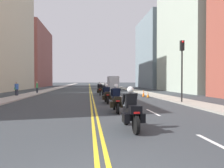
{
  "coord_description": "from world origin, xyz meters",
  "views": [
    {
      "loc": [
        -0.3,
        -3.17,
        1.84
      ],
      "look_at": [
        1.67,
        13.82,
        1.54
      ],
      "focal_mm": 32.16,
      "sensor_mm": 36.0,
      "label": 1
    }
  ],
  "objects_px": {
    "motorcycle_1": "(116,101)",
    "pedestrian_1": "(37,87)",
    "motorcycle_3": "(105,92)",
    "motorcycle_2": "(107,95)",
    "pedestrian_0": "(17,89)",
    "traffic_cone_0": "(148,95)",
    "parked_truck": "(113,83)",
    "traffic_cone_1": "(143,93)",
    "motorcycle_5": "(100,89)",
    "traffic_light_near": "(182,60)",
    "motorcycle_0": "(131,112)",
    "motorcycle_4": "(100,90)"
  },
  "relations": [
    {
      "from": "motorcycle_1",
      "to": "pedestrian_1",
      "type": "distance_m",
      "value": 19.49
    },
    {
      "from": "motorcycle_1",
      "to": "motorcycle_3",
      "type": "relative_size",
      "value": 0.99
    },
    {
      "from": "motorcycle_2",
      "to": "pedestrian_0",
      "type": "xyz_separation_m",
      "value": [
        -9.69,
        8.02,
        0.24
      ]
    },
    {
      "from": "traffic_cone_0",
      "to": "pedestrian_0",
      "type": "bearing_deg",
      "value": 167.27
    },
    {
      "from": "parked_truck",
      "to": "traffic_cone_1",
      "type": "bearing_deg",
      "value": -88.84
    },
    {
      "from": "motorcycle_5",
      "to": "traffic_cone_0",
      "type": "distance_m",
      "value": 9.66
    },
    {
      "from": "motorcycle_1",
      "to": "motorcycle_5",
      "type": "distance_m",
      "value": 17.73
    },
    {
      "from": "motorcycle_5",
      "to": "pedestrian_0",
      "type": "xyz_separation_m",
      "value": [
        -9.82,
        -5.14,
        0.22
      ]
    },
    {
      "from": "traffic_cone_0",
      "to": "traffic_cone_1",
      "type": "relative_size",
      "value": 0.79
    },
    {
      "from": "motorcycle_2",
      "to": "traffic_light_near",
      "type": "relative_size",
      "value": 0.42
    },
    {
      "from": "traffic_cone_0",
      "to": "traffic_light_near",
      "type": "distance_m",
      "value": 6.44
    },
    {
      "from": "traffic_cone_1",
      "to": "motorcycle_2",
      "type": "bearing_deg",
      "value": -128.33
    },
    {
      "from": "pedestrian_1",
      "to": "motorcycle_2",
      "type": "bearing_deg",
      "value": -154.72
    },
    {
      "from": "traffic_cone_0",
      "to": "traffic_cone_1",
      "type": "height_order",
      "value": "traffic_cone_1"
    },
    {
      "from": "motorcycle_2",
      "to": "traffic_cone_1",
      "type": "relative_size",
      "value": 2.6
    },
    {
      "from": "motorcycle_2",
      "to": "parked_truck",
      "type": "relative_size",
      "value": 0.33
    },
    {
      "from": "traffic_light_near",
      "to": "parked_truck",
      "type": "xyz_separation_m",
      "value": [
        -1.8,
        31.78,
        -2.19
      ]
    },
    {
      "from": "motorcycle_2",
      "to": "motorcycle_1",
      "type": "bearing_deg",
      "value": -89.7
    },
    {
      "from": "motorcycle_1",
      "to": "parked_truck",
      "type": "bearing_deg",
      "value": 83.71
    },
    {
      "from": "motorcycle_2",
      "to": "traffic_cone_0",
      "type": "relative_size",
      "value": 3.28
    },
    {
      "from": "motorcycle_0",
      "to": "traffic_cone_0",
      "type": "height_order",
      "value": "motorcycle_0"
    },
    {
      "from": "motorcycle_2",
      "to": "traffic_cone_0",
      "type": "distance_m",
      "value": 6.79
    },
    {
      "from": "motorcycle_2",
      "to": "motorcycle_4",
      "type": "bearing_deg",
      "value": 88.88
    },
    {
      "from": "motorcycle_2",
      "to": "pedestrian_1",
      "type": "xyz_separation_m",
      "value": [
        -8.6,
        12.86,
        0.24
      ]
    },
    {
      "from": "motorcycle_4",
      "to": "pedestrian_0",
      "type": "height_order",
      "value": "pedestrian_0"
    },
    {
      "from": "motorcycle_1",
      "to": "traffic_cone_1",
      "type": "height_order",
      "value": "motorcycle_1"
    },
    {
      "from": "pedestrian_1",
      "to": "pedestrian_0",
      "type": "bearing_deg",
      "value": 158.81
    },
    {
      "from": "motorcycle_4",
      "to": "pedestrian_1",
      "type": "bearing_deg",
      "value": 157.14
    },
    {
      "from": "motorcycle_3",
      "to": "traffic_cone_1",
      "type": "bearing_deg",
      "value": 18.02
    },
    {
      "from": "motorcycle_1",
      "to": "traffic_light_near",
      "type": "xyz_separation_m",
      "value": [
        5.85,
        3.8,
        2.8
      ]
    },
    {
      "from": "motorcycle_0",
      "to": "motorcycle_5",
      "type": "xyz_separation_m",
      "value": [
        0.01,
        21.95,
        -0.01
      ]
    },
    {
      "from": "traffic_cone_1",
      "to": "pedestrian_1",
      "type": "bearing_deg",
      "value": 152.55
    },
    {
      "from": "motorcycle_3",
      "to": "motorcycle_4",
      "type": "height_order",
      "value": "motorcycle_3"
    },
    {
      "from": "pedestrian_1",
      "to": "motorcycle_5",
      "type": "bearing_deg",
      "value": -96.46
    },
    {
      "from": "traffic_cone_0",
      "to": "traffic_cone_1",
      "type": "distance_m",
      "value": 1.22
    },
    {
      "from": "pedestrian_0",
      "to": "pedestrian_1",
      "type": "relative_size",
      "value": 1.0
    },
    {
      "from": "motorcycle_2",
      "to": "motorcycle_3",
      "type": "distance_m",
      "value": 4.74
    },
    {
      "from": "motorcycle_0",
      "to": "motorcycle_2",
      "type": "xyz_separation_m",
      "value": [
        -0.13,
        8.79,
        -0.03
      ]
    },
    {
      "from": "motorcycle_4",
      "to": "traffic_cone_0",
      "type": "relative_size",
      "value": 3.45
    },
    {
      "from": "motorcycle_4",
      "to": "traffic_cone_1",
      "type": "bearing_deg",
      "value": -27.79
    },
    {
      "from": "traffic_light_near",
      "to": "pedestrian_1",
      "type": "relative_size",
      "value": 2.98
    },
    {
      "from": "motorcycle_4",
      "to": "motorcycle_5",
      "type": "distance_m",
      "value": 4.41
    },
    {
      "from": "motorcycle_0",
      "to": "parked_truck",
      "type": "distance_m",
      "value": 40.02
    },
    {
      "from": "motorcycle_1",
      "to": "traffic_cone_0",
      "type": "height_order",
      "value": "motorcycle_1"
    },
    {
      "from": "motorcycle_3",
      "to": "motorcycle_1",
      "type": "bearing_deg",
      "value": -88.11
    },
    {
      "from": "motorcycle_3",
      "to": "motorcycle_5",
      "type": "xyz_separation_m",
      "value": [
        -0.13,
        8.43,
        0.0
      ]
    },
    {
      "from": "motorcycle_5",
      "to": "pedestrian_1",
      "type": "xyz_separation_m",
      "value": [
        -8.73,
        -0.31,
        0.22
      ]
    },
    {
      "from": "traffic_cone_0",
      "to": "motorcycle_2",
      "type": "bearing_deg",
      "value": -135.69
    },
    {
      "from": "motorcycle_4",
      "to": "motorcycle_5",
      "type": "bearing_deg",
      "value": 90.33
    },
    {
      "from": "parked_truck",
      "to": "pedestrian_0",
      "type": "bearing_deg",
      "value": -121.12
    }
  ]
}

